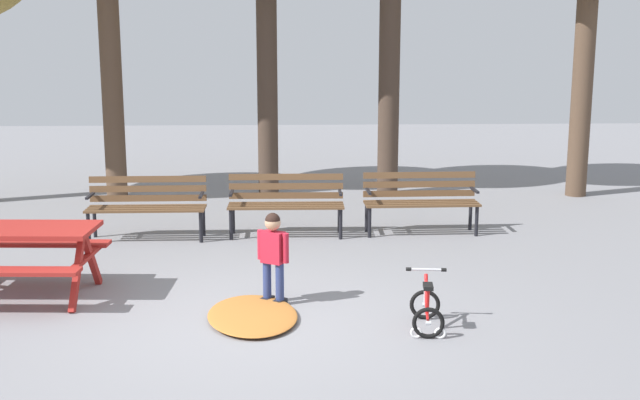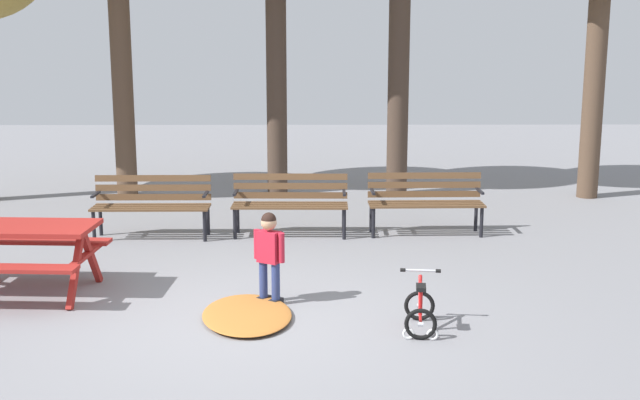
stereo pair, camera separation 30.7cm
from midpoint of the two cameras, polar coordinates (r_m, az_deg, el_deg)
ground at (r=7.93m, az=-6.36°, el=-8.74°), size 36.00×36.00×0.00m
picnic_table at (r=9.17m, az=-22.01°, el=-2.87°), size 1.87×1.43×0.79m
park_bench_far_left at (r=11.30m, az=-12.89°, el=-0.15°), size 1.60×0.46×0.85m
park_bench_left at (r=11.22m, az=-3.20°, el=0.04°), size 1.61×0.48×0.85m
park_bench_right at (r=11.42m, az=6.36°, el=0.19°), size 1.61×0.48×0.85m
child_standing at (r=8.32m, az=-4.40°, el=-3.66°), size 0.33×0.26×0.97m
kids_bicycle at (r=7.76m, az=6.43°, el=-7.65°), size 0.41×0.59×0.54m
leaf_pile at (r=8.07m, az=-5.90°, el=-8.11°), size 1.04×1.36×0.07m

